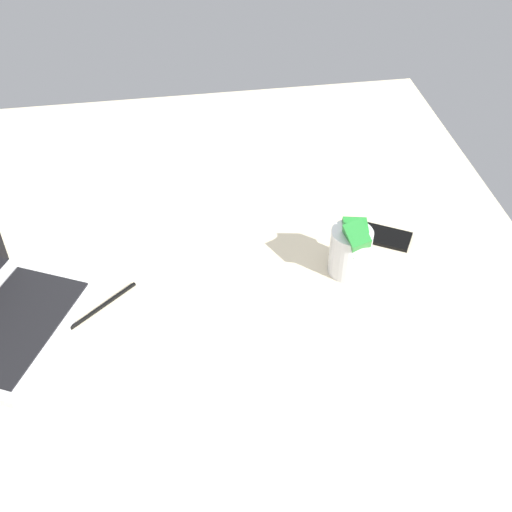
{
  "coord_description": "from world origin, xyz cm",
  "views": [
    {
      "loc": [
        -95.84,
        9.85,
        116.7
      ],
      "look_at": [
        5.77,
        -6.06,
        24.0
      ],
      "focal_mm": 45.68,
      "sensor_mm": 36.0,
      "label": 1
    }
  ],
  "objects": [
    {
      "name": "snack_cup",
      "position": [
        4.56,
        -26.4,
        24.21
      ],
      "size": [
        10.38,
        9.0,
        15.21
      ],
      "color": "silver",
      "rests_on": "bed_mattress"
    },
    {
      "name": "charger_cable",
      "position": [
        1.78,
        26.7,
        18.3
      ],
      "size": [
        11.4,
        13.4,
        0.6
      ],
      "primitive_type": "cube",
      "rotation": [
        0.0,
        0.0,
        -0.87
      ],
      "color": "black",
      "rests_on": "bed_mattress"
    },
    {
      "name": "bed_mattress",
      "position": [
        0.0,
        0.0,
        9.0
      ],
      "size": [
        180.0,
        140.0,
        18.0
      ],
      "primitive_type": "cube",
      "color": "beige",
      "rests_on": "ground"
    },
    {
      "name": "cell_phone",
      "position": [
        14.5,
        -36.85,
        18.4
      ],
      "size": [
        12.92,
        15.52,
        0.8
      ],
      "primitive_type": "cube",
      "rotation": [
        0.0,
        0.0,
        2.61
      ],
      "color": "black",
      "rests_on": "bed_mattress"
    }
  ]
}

